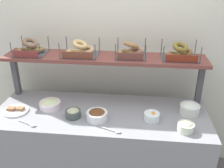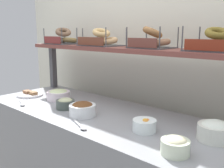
% 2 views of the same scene
% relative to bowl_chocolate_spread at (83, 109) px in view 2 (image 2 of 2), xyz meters
% --- Properties ---
extents(back_wall, '(3.08, 0.06, 2.40)m').
position_rel_bowl_chocolate_spread_xyz_m(back_wall, '(0.01, 0.67, 0.30)').
color(back_wall, silver).
rests_on(back_wall, ground_plane).
extents(deli_counter, '(1.88, 0.70, 0.85)m').
position_rel_bowl_chocolate_spread_xyz_m(deli_counter, '(0.01, 0.12, -0.47)').
color(deli_counter, gray).
rests_on(deli_counter, ground_plane).
extents(shelf_riser_left, '(0.05, 0.05, 0.40)m').
position_rel_bowl_chocolate_spread_xyz_m(shelf_riser_left, '(-0.87, 0.39, 0.15)').
color(shelf_riser_left, '#4C4C51').
rests_on(shelf_riser_left, deli_counter).
extents(upper_shelf, '(1.84, 0.32, 0.03)m').
position_rel_bowl_chocolate_spread_xyz_m(upper_shelf, '(0.01, 0.39, 0.37)').
color(upper_shelf, brown).
rests_on(upper_shelf, shelf_riser_left).
extents(bowl_chocolate_spread, '(0.18, 0.18, 0.09)m').
position_rel_bowl_chocolate_spread_xyz_m(bowl_chocolate_spread, '(0.00, 0.00, 0.00)').
color(bowl_chocolate_spread, white).
rests_on(bowl_chocolate_spread, deli_counter).
extents(bowl_tuna_salad, '(0.13, 0.13, 0.08)m').
position_rel_bowl_chocolate_spread_xyz_m(bowl_tuna_salad, '(-0.21, 0.02, -0.01)').
color(bowl_tuna_salad, '#414C46').
rests_on(bowl_tuna_salad, deli_counter).
extents(bowl_fruit_salad, '(0.13, 0.13, 0.07)m').
position_rel_bowl_chocolate_spread_xyz_m(bowl_fruit_salad, '(0.46, 0.05, -0.01)').
color(bowl_fruit_salad, white).
rests_on(bowl_fruit_salad, deli_counter).
extents(bowl_cream_cheese, '(0.17, 0.17, 0.11)m').
position_rel_bowl_chocolate_spread_xyz_m(bowl_cream_cheese, '(0.79, 0.19, 0.01)').
color(bowl_cream_cheese, white).
rests_on(bowl_cream_cheese, deli_counter).
extents(bowl_scallion_spread, '(0.19, 0.19, 0.08)m').
position_rel_bowl_chocolate_spread_xyz_m(bowl_scallion_spread, '(-0.45, 0.14, -0.00)').
color(bowl_scallion_spread, white).
rests_on(bowl_scallion_spread, deli_counter).
extents(bowl_potato_salad, '(0.13, 0.13, 0.09)m').
position_rel_bowl_chocolate_spread_xyz_m(bowl_potato_salad, '(0.71, -0.08, -0.00)').
color(bowl_potato_salad, silver).
rests_on(bowl_potato_salad, deli_counter).
extents(serving_plate_white, '(0.22, 0.22, 0.04)m').
position_rel_bowl_chocolate_spread_xyz_m(serving_plate_white, '(-0.74, 0.05, -0.03)').
color(serving_plate_white, white).
rests_on(serving_plate_white, deli_counter).
extents(serving_spoon_near_plate, '(0.17, 0.08, 0.01)m').
position_rel_bowl_chocolate_spread_xyz_m(serving_spoon_near_plate, '(0.16, -0.15, -0.04)').
color(serving_spoon_near_plate, '#B7B7BC').
rests_on(serving_spoon_near_plate, deli_counter).
extents(serving_spoon_by_edge, '(0.17, 0.08, 0.01)m').
position_rel_bowl_chocolate_spread_xyz_m(serving_spoon_by_edge, '(-0.53, -0.14, -0.04)').
color(serving_spoon_by_edge, '#B7B7BC').
rests_on(serving_spoon_by_edge, deli_counter).
extents(bagel_basket_poppy, '(0.27, 0.24, 0.15)m').
position_rel_bowl_chocolate_spread_xyz_m(bagel_basket_poppy, '(-0.67, 0.37, 0.43)').
color(bagel_basket_poppy, '#4C4C51').
rests_on(bagel_basket_poppy, upper_shelf).
extents(bagel_basket_plain, '(0.33, 0.25, 0.14)m').
position_rel_bowl_chocolate_spread_xyz_m(bagel_basket_plain, '(-0.21, 0.39, 0.43)').
color(bagel_basket_plain, '#4C4C51').
rests_on(bagel_basket_plain, upper_shelf).
extents(bagel_basket_everything, '(0.28, 0.26, 0.15)m').
position_rel_bowl_chocolate_spread_xyz_m(bagel_basket_everything, '(0.25, 0.41, 0.43)').
color(bagel_basket_everything, '#4C4C51').
rests_on(bagel_basket_everything, upper_shelf).
extents(bagel_basket_cinnamon_raisin, '(0.32, 0.27, 0.14)m').
position_rel_bowl_chocolate_spread_xyz_m(bagel_basket_cinnamon_raisin, '(0.68, 0.40, 0.43)').
color(bagel_basket_cinnamon_raisin, '#4C4C51').
rests_on(bagel_basket_cinnamon_raisin, upper_shelf).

